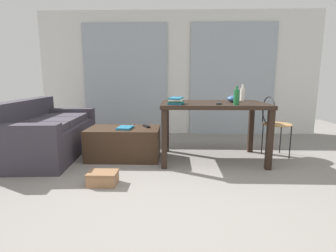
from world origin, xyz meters
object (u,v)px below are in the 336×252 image
at_px(bottle_far, 242,94).
at_px(bowl, 233,99).
at_px(book_stack, 176,101).
at_px(craft_table, 213,110).
at_px(couch, 46,134).
at_px(shoebox, 103,178).
at_px(wire_chair, 273,119).
at_px(coffee_table, 124,143).
at_px(tv_remote_on_table, 219,103).
at_px(magazine, 125,128).
at_px(tv_remote_primary, 146,126).
at_px(bottle_near, 236,97).

distance_m(bottle_far, bowl, 0.34).
bearing_deg(book_stack, craft_table, 24.32).
bearing_deg(couch, shoebox, -43.84).
distance_m(craft_table, wire_chair, 0.91).
bearing_deg(coffee_table, bottle_far, 10.70).
xyz_separation_m(book_stack, tv_remote_on_table, (0.54, -0.02, -0.03)).
height_order(couch, magazine, couch).
bearing_deg(wire_chair, couch, -179.57).
relative_size(couch, book_stack, 6.17).
relative_size(craft_table, tv_remote_primary, 7.95).
height_order(wire_chair, bottle_near, bottle_near).
height_order(book_stack, shoebox, book_stack).
bearing_deg(bottle_near, bowl, 83.11).
relative_size(coffee_table, bottle_near, 4.35).
relative_size(couch, shoebox, 6.21).
bearing_deg(tv_remote_primary, craft_table, -34.10).
bearing_deg(tv_remote_on_table, wire_chair, 43.21).
height_order(couch, bowl, bowl).
height_order(craft_table, tv_remote_primary, craft_table).
bearing_deg(bottle_near, coffee_table, 166.56).
relative_size(bottle_far, bowl, 1.44).
bearing_deg(bottle_near, wire_chair, 38.33).
distance_m(tv_remote_on_table, tv_remote_primary, 1.07).
bearing_deg(book_stack, tv_remote_primary, 142.12).
bearing_deg(tv_remote_on_table, couch, -173.65).
xyz_separation_m(couch, magazine, (1.20, -0.19, 0.13)).
height_order(coffee_table, magazine, magazine).
distance_m(bottle_near, shoebox, 1.81).
xyz_separation_m(bottle_far, magazine, (-1.66, -0.37, -0.44)).
bearing_deg(craft_table, bottle_near, -54.50).
distance_m(craft_table, magazine, 1.22).
relative_size(couch, bottle_far, 7.97).
distance_m(coffee_table, book_stack, 0.98).
relative_size(coffee_table, book_stack, 3.22).
height_order(coffee_table, bottle_near, bottle_near).
distance_m(wire_chair, tv_remote_primary, 1.80).
xyz_separation_m(bottle_near, magazine, (-1.43, 0.29, -0.44)).
relative_size(couch, wire_chair, 2.19).
relative_size(book_stack, magazine, 1.18).
bearing_deg(coffee_table, tv_remote_on_table, -12.17).
xyz_separation_m(couch, coffee_table, (1.17, -0.14, -0.10)).
relative_size(bottle_far, magazine, 0.91).
relative_size(couch, tv_remote_primary, 10.89).
distance_m(book_stack, shoebox, 1.29).
bearing_deg(tv_remote_on_table, bowl, 68.20).
distance_m(wire_chair, shoebox, 2.46).
xyz_separation_m(tv_remote_on_table, tv_remote_primary, (-0.95, 0.35, -0.36)).
xyz_separation_m(bowl, magazine, (-1.47, -0.10, -0.39)).
xyz_separation_m(couch, bottle_near, (2.63, -0.49, 0.57)).
bearing_deg(wire_chair, tv_remote_on_table, -152.72).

